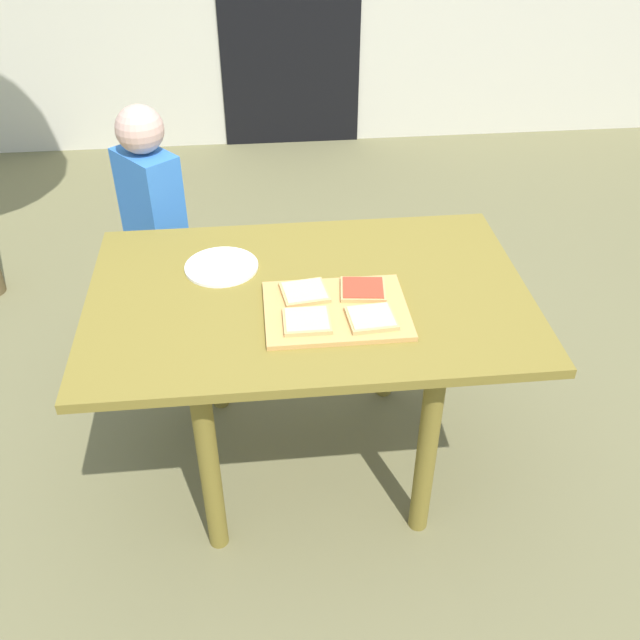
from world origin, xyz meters
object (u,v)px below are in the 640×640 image
object	(u,v)px
pizza_slice_near_left	(307,321)
child_left	(155,225)
dining_table	(309,318)
pizza_slice_far_left	(305,292)
pizza_slice_near_right	(371,318)
pizza_slice_far_right	(363,289)
plate_white_left	(222,267)
cutting_board	(336,310)

from	to	relation	value
pizza_slice_near_left	child_left	world-z (taller)	child_left
dining_table	pizza_slice_far_left	world-z (taller)	pizza_slice_far_left
pizza_slice_near_left	child_left	distance (m)	0.98
pizza_slice_near_right	pizza_slice_far_left	bearing A→B (deg)	140.17
pizza_slice_far_right	pizza_slice_near_right	distance (m)	0.14
pizza_slice_near_right	pizza_slice_far_left	xyz separation A→B (m)	(-0.17, 0.15, 0.00)
pizza_slice_near_left	plate_white_left	bearing A→B (deg)	125.64
cutting_board	pizza_slice_near_right	xyz separation A→B (m)	(0.09, -0.07, 0.01)
cutting_board	pizza_slice_far_right	world-z (taller)	pizza_slice_far_right
pizza_slice_near_left	plate_white_left	size ratio (longest dim) A/B	0.57
cutting_board	child_left	bearing A→B (deg)	127.73
pizza_slice_far_right	dining_table	bearing A→B (deg)	166.88
cutting_board	plate_white_left	bearing A→B (deg)	140.35
pizza_slice_near_left	plate_white_left	xyz separation A→B (m)	(-0.24, 0.33, -0.02)
pizza_slice_far_right	plate_white_left	xyz separation A→B (m)	(-0.42, 0.20, -0.02)
dining_table	pizza_slice_far_left	bearing A→B (deg)	-112.87
pizza_slice_near_left	pizza_slice_near_right	xyz separation A→B (m)	(0.18, -0.01, 0.00)
dining_table	pizza_slice_near_left	xyz separation A→B (m)	(-0.02, -0.18, 0.12)
cutting_board	pizza_slice_far_left	size ratio (longest dim) A/B	2.80
dining_table	child_left	size ratio (longest dim) A/B	1.22
pizza_slice_far_right	plate_white_left	bearing A→B (deg)	154.85
pizza_slice_far_right	child_left	bearing A→B (deg)	134.68
pizza_slice_near_left	pizza_slice_near_right	size ratio (longest dim) A/B	0.94
pizza_slice_near_right	pizza_slice_near_left	bearing A→B (deg)	178.27
dining_table	pizza_slice_near_left	size ratio (longest dim) A/B	9.96
pizza_slice_near_right	dining_table	bearing A→B (deg)	131.51
pizza_slice_near_right	plate_white_left	world-z (taller)	pizza_slice_near_right
pizza_slice_near_right	pizza_slice_far_right	bearing A→B (deg)	90.63
dining_table	pizza_slice_far_right	size ratio (longest dim) A/B	9.07
pizza_slice_far_right	pizza_slice_far_left	world-z (taller)	same
pizza_slice_far_left	child_left	size ratio (longest dim) A/B	0.14
dining_table	pizza_slice_near_right	bearing A→B (deg)	-48.49
pizza_slice_near_right	plate_white_left	bearing A→B (deg)	141.00
dining_table	pizza_slice_far_right	distance (m)	0.20
child_left	dining_table	bearing A→B (deg)	-51.26
pizza_slice_near_right	child_left	size ratio (longest dim) A/B	0.13
dining_table	pizza_slice_near_left	distance (m)	0.21
pizza_slice_far_left	child_left	bearing A→B (deg)	126.51
pizza_slice_far_left	plate_white_left	size ratio (longest dim) A/B	0.64
cutting_board	pizza_slice_near_right	distance (m)	0.11
pizza_slice_near_left	child_left	bearing A→B (deg)	121.31
cutting_board	child_left	world-z (taller)	child_left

